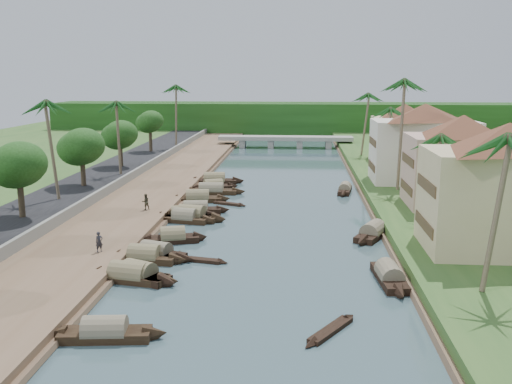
# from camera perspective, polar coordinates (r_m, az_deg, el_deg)

# --- Properties ---
(ground) EXTENTS (220.00, 220.00, 0.00)m
(ground) POSITION_cam_1_polar(r_m,az_deg,el_deg) (49.67, 0.89, -5.92)
(ground) COLOR #3B5258
(ground) RESTS_ON ground
(left_bank) EXTENTS (10.00, 180.00, 0.80)m
(left_bank) POSITION_cam_1_polar(r_m,az_deg,el_deg) (71.36, -11.06, -0.38)
(left_bank) COLOR brown
(left_bank) RESTS_ON ground
(right_bank) EXTENTS (16.00, 180.00, 1.20)m
(right_bank) POSITION_cam_1_polar(r_m,az_deg,el_deg) (70.68, 17.46, -0.65)
(right_bank) COLOR #2D5221
(right_bank) RESTS_ON ground
(road) EXTENTS (8.00, 180.00, 1.40)m
(road) POSITION_cam_1_polar(r_m,az_deg,el_deg) (73.99, -17.43, -0.04)
(road) COLOR black
(road) RESTS_ON ground
(retaining_wall) EXTENTS (0.40, 180.00, 1.10)m
(retaining_wall) POSITION_cam_1_polar(r_m,az_deg,el_deg) (72.39, -14.30, 0.41)
(retaining_wall) COLOR gray
(retaining_wall) RESTS_ON left_bank
(treeline) EXTENTS (120.00, 14.00, 8.00)m
(treeline) POSITION_cam_1_polar(r_m,az_deg,el_deg) (147.72, 3.23, 7.34)
(treeline) COLOR #183C10
(treeline) RESTS_ON ground
(bridge) EXTENTS (28.00, 4.00, 2.40)m
(bridge) POSITION_cam_1_polar(r_m,az_deg,el_deg) (120.05, 2.95, 5.27)
(bridge) COLOR gray
(bridge) RESTS_ON ground
(building_near) EXTENTS (14.85, 14.85, 10.20)m
(building_near) POSITION_cam_1_polar(r_m,az_deg,el_deg) (48.86, 23.60, 0.52)
(building_near) COLOR #CFBD8B
(building_near) RESTS_ON right_bank
(building_mid) EXTENTS (14.11, 14.11, 9.70)m
(building_mid) POSITION_cam_1_polar(r_m,az_deg,el_deg) (64.26, 19.81, 3.03)
(building_mid) COLOR tan
(building_mid) RESTS_ON right_bank
(building_far) EXTENTS (15.59, 15.59, 10.20)m
(building_far) POSITION_cam_1_polar(r_m,az_deg,el_deg) (77.48, 16.40, 4.79)
(building_far) COLOR silver
(building_far) RESTS_ON right_bank
(building_distant) EXTENTS (12.62, 12.62, 9.20)m
(building_distant) POSITION_cam_1_polar(r_m,az_deg,el_deg) (97.25, 14.55, 5.89)
(building_distant) COLOR #CFBD8B
(building_distant) RESTS_ON right_bank
(sampan_0) EXTENTS (7.45, 2.25, 1.97)m
(sampan_0) POSITION_cam_1_polar(r_m,az_deg,el_deg) (34.92, -14.87, -13.44)
(sampan_0) COLOR black
(sampan_0) RESTS_ON ground
(sampan_1) EXTENTS (6.96, 4.43, 2.09)m
(sampan_1) POSITION_cam_1_polar(r_m,az_deg,el_deg) (43.68, -11.62, -8.10)
(sampan_1) COLOR black
(sampan_1) RESTS_ON ground
(sampan_2) EXTENTS (8.25, 3.14, 2.15)m
(sampan_2) POSITION_cam_1_polar(r_m,az_deg,el_deg) (43.60, -12.57, -8.18)
(sampan_2) COLOR black
(sampan_2) RESTS_ON ground
(sampan_3) EXTENTS (7.33, 3.81, 1.99)m
(sampan_3) POSITION_cam_1_polar(r_m,az_deg,el_deg) (48.49, -9.98, -6.04)
(sampan_3) COLOR black
(sampan_3) RESTS_ON ground
(sampan_4) EXTENTS (7.42, 2.26, 2.10)m
(sampan_4) POSITION_cam_1_polar(r_m,az_deg,el_deg) (47.65, -11.08, -6.39)
(sampan_4) COLOR black
(sampan_4) RESTS_ON ground
(sampan_5) EXTENTS (6.73, 3.41, 2.11)m
(sampan_5) POSITION_cam_1_polar(r_m,az_deg,el_deg) (52.66, -8.33, -4.55)
(sampan_5) COLOR black
(sampan_5) RESTS_ON ground
(sampan_6) EXTENTS (7.16, 2.93, 2.11)m
(sampan_6) POSITION_cam_1_polar(r_m,az_deg,el_deg) (59.58, -7.10, -2.61)
(sampan_6) COLOR black
(sampan_6) RESTS_ON ground
(sampan_7) EXTENTS (8.19, 2.93, 2.15)m
(sampan_7) POSITION_cam_1_polar(r_m,az_deg,el_deg) (60.70, -7.18, -2.35)
(sampan_7) COLOR black
(sampan_7) RESTS_ON ground
(sampan_8) EXTENTS (8.05, 3.39, 2.40)m
(sampan_8) POSITION_cam_1_polar(r_m,az_deg,el_deg) (60.27, -6.44, -2.43)
(sampan_8) COLOR black
(sampan_8) RESTS_ON ground
(sampan_9) EXTENTS (7.85, 2.41, 1.99)m
(sampan_9) POSITION_cam_1_polar(r_m,az_deg,el_deg) (63.34, -6.04, -1.74)
(sampan_9) COLOR black
(sampan_9) RESTS_ON ground
(sampan_10) EXTENTS (8.16, 2.72, 2.21)m
(sampan_10) POSITION_cam_1_polar(r_m,az_deg,el_deg) (68.91, -5.85, -0.64)
(sampan_10) COLOR black
(sampan_10) RESTS_ON ground
(sampan_11) EXTENTS (7.09, 4.32, 2.06)m
(sampan_11) POSITION_cam_1_polar(r_m,az_deg,el_deg) (75.88, -4.30, 0.53)
(sampan_11) COLOR black
(sampan_11) RESTS_ON ground
(sampan_12) EXTENTS (9.06, 2.04, 2.15)m
(sampan_12) POSITION_cam_1_polar(r_m,az_deg,el_deg) (73.32, -4.48, 0.13)
(sampan_12) COLOR black
(sampan_12) RESTS_ON ground
(sampan_13) EXTENTS (8.80, 2.61, 2.35)m
(sampan_13) POSITION_cam_1_polar(r_m,az_deg,el_deg) (80.46, -4.17, 1.17)
(sampan_13) COLOR black
(sampan_13) RESTS_ON ground
(sampan_14) EXTENTS (2.18, 8.26, 2.01)m
(sampan_14) POSITION_cam_1_polar(r_m,az_deg,el_deg) (43.64, 13.19, -8.19)
(sampan_14) COLOR black
(sampan_14) RESTS_ON ground
(sampan_15) EXTENTS (4.91, 7.86, 2.14)m
(sampan_15) POSITION_cam_1_polar(r_m,az_deg,el_deg) (54.85, 11.60, -4.01)
(sampan_15) COLOR black
(sampan_15) RESTS_ON ground
(sampan_16) EXTENTS (2.45, 7.27, 1.81)m
(sampan_16) POSITION_cam_1_polar(r_m,az_deg,el_deg) (74.88, 8.88, 0.26)
(sampan_16) COLOR black
(sampan_16) RESTS_ON ground
(canoe_0) EXTENTS (3.77, 5.25, 0.76)m
(canoe_0) POSITION_cam_1_polar(r_m,az_deg,el_deg) (35.08, 7.48, -13.57)
(canoe_0) COLOR black
(canoe_0) RESTS_ON ground
(canoe_1) EXTENTS (4.73, 1.71, 0.75)m
(canoe_1) POSITION_cam_1_polar(r_m,az_deg,el_deg) (47.12, -5.49, -6.83)
(canoe_1) COLOR black
(canoe_1) RESTS_ON ground
(canoe_2) EXTENTS (4.78, 2.51, 0.71)m
(canoe_2) POSITION_cam_1_polar(r_m,az_deg,el_deg) (67.11, -2.83, -1.20)
(canoe_2) COLOR black
(canoe_2) RESTS_ON ground
(palm_0) EXTENTS (3.20, 3.20, 11.55)m
(palm_0) POSITION_cam_1_polar(r_m,az_deg,el_deg) (38.14, 23.03, 4.66)
(palm_0) COLOR #74644D
(palm_0) RESTS_ON ground
(palm_1) EXTENTS (3.20, 3.20, 9.61)m
(palm_1) POSITION_cam_1_polar(r_m,az_deg,el_deg) (56.77, 17.81, 5.11)
(palm_1) COLOR #74644D
(palm_1) RESTS_ON ground
(palm_2) EXTENTS (3.20, 3.20, 14.66)m
(palm_2) POSITION_cam_1_polar(r_m,az_deg,el_deg) (70.67, 14.49, 10.42)
(palm_2) COLOR #74644D
(palm_2) RESTS_ON ground
(palm_3) EXTENTS (3.20, 3.20, 10.47)m
(palm_3) POSITION_cam_1_polar(r_m,az_deg,el_deg) (86.33, 13.22, 7.96)
(palm_3) COLOR #74644D
(palm_3) RESTS_ON ground
(palm_5) EXTENTS (3.20, 3.20, 12.25)m
(palm_5) POSITION_cam_1_polar(r_m,az_deg,el_deg) (66.07, -19.84, 8.22)
(palm_5) COLOR #74644D
(palm_5) RESTS_ON ground
(palm_6) EXTENTS (3.20, 3.20, 11.40)m
(palm_6) POSITION_cam_1_polar(r_m,az_deg,el_deg) (80.85, -13.71, 8.49)
(palm_6) COLOR #74644D
(palm_6) RESTS_ON ground
(palm_7) EXTENTS (3.20, 3.20, 12.05)m
(palm_7) POSITION_cam_1_polar(r_m,az_deg,el_deg) (101.07, 10.81, 9.42)
(palm_7) COLOR #74644D
(palm_7) RESTS_ON ground
(palm_8) EXTENTS (3.20, 3.20, 13.08)m
(palm_8) POSITION_cam_1_polar(r_m,az_deg,el_deg) (109.41, -8.12, 10.28)
(palm_8) COLOR #74644D
(palm_8) RESTS_ON ground
(tree_2) EXTENTS (5.08, 5.08, 7.19)m
(tree_2) POSITION_cam_1_polar(r_m,az_deg,el_deg) (59.22, -22.67, 2.42)
(tree_2) COLOR #4B3D2B
(tree_2) RESTS_ON ground
(tree_3) EXTENTS (5.24, 5.24, 7.01)m
(tree_3) POSITION_cam_1_polar(r_m,az_deg,el_deg) (73.86, -17.05, 4.28)
(tree_3) COLOR #4B3D2B
(tree_3) RESTS_ON ground
(tree_4) EXTENTS (4.90, 4.90, 6.76)m
(tree_4) POSITION_cam_1_polar(r_m,az_deg,el_deg) (88.24, -13.46, 5.51)
(tree_4) COLOR #4B3D2B
(tree_4) RESTS_ON ground
(tree_5) EXTENTS (4.41, 4.41, 7.12)m
(tree_5) POSITION_cam_1_polar(r_m,az_deg,el_deg) (105.08, -10.56, 6.86)
(tree_5) COLOR #4B3D2B
(tree_5) RESTS_ON ground
(tree_6) EXTENTS (4.39, 4.39, 6.91)m
(tree_6) POSITION_cam_1_polar(r_m,az_deg,el_deg) (80.46, 19.63, 4.69)
(tree_6) COLOR #4B3D2B
(tree_6) RESTS_ON ground
(person_near) EXTENTS (0.73, 0.71, 1.69)m
(person_near) POSITION_cam_1_polar(r_m,az_deg,el_deg) (48.28, -15.41, -4.83)
(person_near) COLOR #25252C
(person_near) RESTS_ON left_bank
(person_far) EXTENTS (1.07, 1.03, 1.73)m
(person_far) POSITION_cam_1_polar(r_m,az_deg,el_deg) (62.12, -10.99, -0.96)
(person_far) COLOR #373526
(person_far) RESTS_ON left_bank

